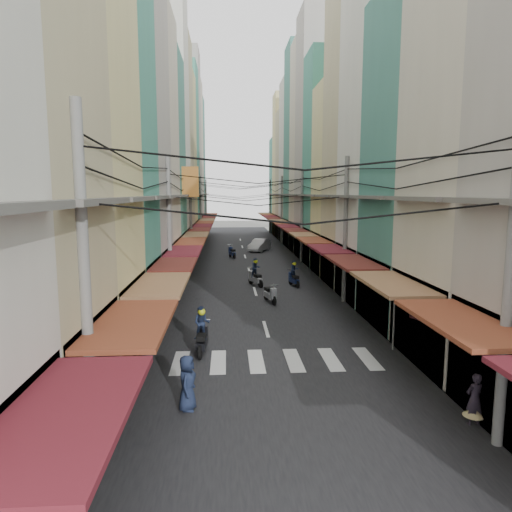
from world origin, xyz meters
name	(u,v)px	position (x,y,z in m)	size (l,w,h in m)	color
ground	(262,317)	(0.00, 0.00, 0.00)	(160.00, 160.00, 0.00)	slate
road	(246,259)	(0.00, 20.00, 0.01)	(10.00, 80.00, 0.02)	black
sidewalk_left	(176,260)	(-6.50, 20.00, 0.03)	(3.00, 80.00, 0.06)	gray
sidewalk_right	(315,259)	(6.50, 20.00, 0.03)	(3.00, 80.00, 0.06)	gray
crosswalk	(275,360)	(0.00, -6.00, 0.03)	(7.55, 2.40, 0.01)	silver
building_row_left	(151,149)	(-7.92, 16.56, 9.78)	(7.80, 67.67, 23.70)	silver
building_row_right	(341,154)	(7.92, 16.45, 9.41)	(7.80, 68.98, 22.59)	teal
utility_poles	(248,188)	(0.00, 15.01, 6.59)	(10.20, 66.13, 8.20)	slate
white_car	(259,251)	(1.71, 26.18, 0.00)	(4.56, 1.79, 1.61)	silver
bicycle	(373,310)	(5.98, 0.99, 0.00)	(0.60, 1.60, 1.10)	black
moving_scooters	(252,284)	(-0.20, 5.69, 0.54)	(5.96, 28.08, 1.86)	black
parked_scooters	(342,331)	(3.02, -4.02, 0.47)	(13.50, 16.00, 1.00)	black
pedestrians	(174,288)	(-4.67, 2.48, 1.03)	(12.89, 26.22, 2.23)	#28202B
market_umbrella	(441,310)	(5.75, -7.03, 2.13)	(2.29, 2.29, 2.42)	#B2B2B7
traffic_sign	(394,304)	(4.78, -5.10, 1.88)	(0.10, 0.57, 2.62)	slate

